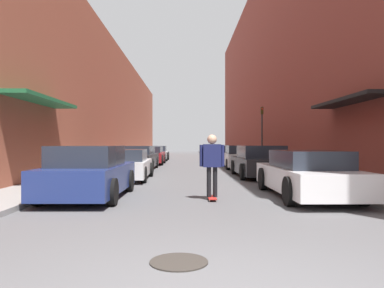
% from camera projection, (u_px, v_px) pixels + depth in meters
% --- Properties ---
extents(ground, '(121.58, 121.58, 0.00)m').
position_uv_depth(ground, '(191.00, 165.00, 25.30)').
color(ground, '#515154').
extents(curb_strip_left, '(1.80, 55.26, 0.12)m').
position_uv_depth(curb_strip_left, '(133.00, 160.00, 30.76)').
color(curb_strip_left, gray).
rests_on(curb_strip_left, ground).
extents(curb_strip_right, '(1.80, 55.26, 0.12)m').
position_uv_depth(curb_strip_right, '(248.00, 160.00, 30.89)').
color(curb_strip_right, gray).
rests_on(curb_strip_right, ground).
extents(building_row_left, '(4.90, 55.26, 9.11)m').
position_uv_depth(building_row_left, '(97.00, 105.00, 30.71)').
color(building_row_left, brown).
rests_on(building_row_left, ground).
extents(building_row_right, '(4.90, 55.26, 15.61)m').
position_uv_depth(building_row_right, '(283.00, 66.00, 30.92)').
color(building_row_right, brown).
rests_on(building_row_right, ground).
extents(parked_car_left_0, '(1.87, 4.17, 1.36)m').
position_uv_depth(parked_car_left_0, '(89.00, 173.00, 9.75)').
color(parked_car_left_0, navy).
rests_on(parked_car_left_0, ground).
extents(parked_car_left_1, '(1.96, 4.26, 1.19)m').
position_uv_depth(parked_car_left_1, '(125.00, 165.00, 14.72)').
color(parked_car_left_1, silver).
rests_on(parked_car_left_1, ground).
extents(parked_car_left_2, '(1.87, 4.82, 1.30)m').
position_uv_depth(parked_car_left_2, '(139.00, 158.00, 20.33)').
color(parked_car_left_2, '#232326').
rests_on(parked_car_left_2, ground).
extents(parked_car_left_3, '(2.07, 4.41, 1.22)m').
position_uv_depth(parked_car_left_3, '(149.00, 155.00, 25.57)').
color(parked_car_left_3, maroon).
rests_on(parked_car_left_3, ground).
extents(parked_car_left_4, '(2.08, 4.16, 1.23)m').
position_uv_depth(parked_car_left_4, '(156.00, 153.00, 31.36)').
color(parked_car_left_4, '#B7B7BC').
rests_on(parked_car_left_4, ground).
extents(parked_car_right_0, '(1.86, 4.76, 1.24)m').
position_uv_depth(parked_car_right_0, '(306.00, 174.00, 9.92)').
color(parked_car_right_0, silver).
rests_on(parked_car_right_0, ground).
extents(parked_car_right_1, '(2.02, 4.53, 1.34)m').
position_uv_depth(parked_car_right_1, '(260.00, 162.00, 15.84)').
color(parked_car_right_1, '#232326').
rests_on(parked_car_right_1, ground).
extents(parked_car_right_2, '(1.93, 4.71, 1.32)m').
position_uv_depth(parked_car_right_2, '(240.00, 157.00, 21.58)').
color(parked_car_right_2, silver).
rests_on(parked_car_right_2, ground).
extents(parked_car_right_3, '(2.08, 4.02, 1.27)m').
position_uv_depth(parked_car_right_3, '(229.00, 154.00, 27.39)').
color(parked_car_right_3, '#232326').
rests_on(parked_car_right_3, ground).
extents(skateboarder, '(0.63, 0.78, 1.65)m').
position_uv_depth(skateboarder, '(212.00, 160.00, 9.42)').
color(skateboarder, '#B2231E').
rests_on(skateboarder, ground).
extents(manhole_cover, '(0.70, 0.70, 0.02)m').
position_uv_depth(manhole_cover, '(179.00, 262.00, 4.46)').
color(manhole_cover, '#332D28').
rests_on(manhole_cover, ground).
extents(traffic_light, '(0.16, 0.22, 3.62)m').
position_uv_depth(traffic_light, '(262.00, 129.00, 23.78)').
color(traffic_light, '#2D2D2D').
rests_on(traffic_light, curb_strip_right).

